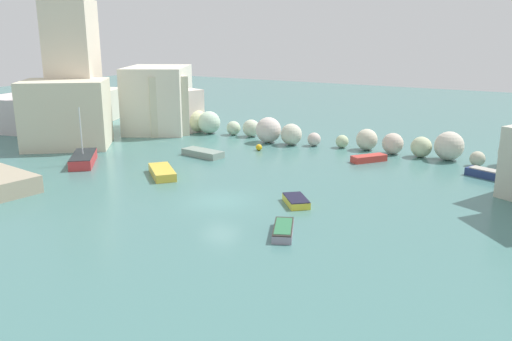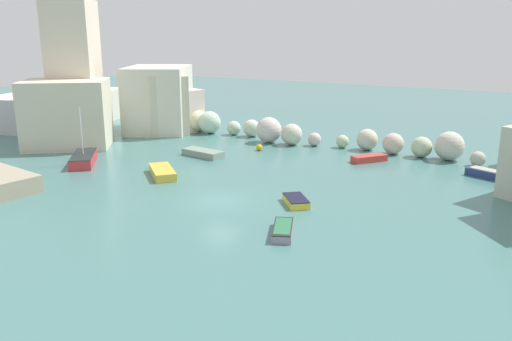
{
  "view_description": "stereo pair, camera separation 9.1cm",
  "coord_description": "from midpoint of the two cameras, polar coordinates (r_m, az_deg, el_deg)",
  "views": [
    {
      "loc": [
        19.03,
        -28.23,
        11.25
      ],
      "look_at": [
        0.0,
        4.89,
        1.0
      ],
      "focal_mm": 36.85,
      "sensor_mm": 36.0,
      "label": 1
    },
    {
      "loc": [
        19.11,
        -28.19,
        11.25
      ],
      "look_at": [
        0.0,
        4.89,
        1.0
      ],
      "focal_mm": 36.85,
      "sensor_mm": 36.0,
      "label": 2
    }
  ],
  "objects": [
    {
      "name": "channel_buoy",
      "position": [
        50.59,
        0.27,
        2.53
      ],
      "size": [
        0.62,
        0.62,
        0.62
      ],
      "primitive_type": "sphere",
      "color": "gold",
      "rests_on": "cove_water"
    },
    {
      "name": "moored_boat_3",
      "position": [
        47.84,
        -18.29,
        1.21
      ],
      "size": [
        4.68,
        5.06,
        4.95
      ],
      "rotation": [
        0.0,
        0.0,
        5.42
      ],
      "color": "#C73538",
      "rests_on": "cove_water"
    },
    {
      "name": "moored_boat_5",
      "position": [
        47.36,
        12.1,
        1.3
      ],
      "size": [
        2.78,
        3.21,
        0.57
      ],
      "rotation": [
        0.0,
        0.0,
        0.93
      ],
      "color": "#D03B33",
      "rests_on": "cove_water"
    },
    {
      "name": "moored_boat_7",
      "position": [
        42.33,
        -10.21,
        -0.18
      ],
      "size": [
        4.17,
        3.94,
        0.65
      ],
      "rotation": [
        0.0,
        0.0,
        2.42
      ],
      "color": "gold",
      "rests_on": "cove_water"
    },
    {
      "name": "rock_breakwater",
      "position": [
        53.63,
        4.65,
        4.12
      ],
      "size": [
        37.56,
        4.05,
        2.63
      ],
      "color": "beige",
      "rests_on": "ground"
    },
    {
      "name": "moored_boat_6",
      "position": [
        44.92,
        24.16,
        -0.4
      ],
      "size": [
        4.09,
        2.48,
        0.67
      ],
      "rotation": [
        0.0,
        0.0,
        5.92
      ],
      "color": "navy",
      "rests_on": "cove_water"
    },
    {
      "name": "moored_boat_2",
      "position": [
        30.05,
        2.88,
        -6.43
      ],
      "size": [
        2.24,
        3.29,
        0.51
      ],
      "rotation": [
        0.0,
        0.0,
        1.98
      ],
      "color": "gray",
      "rests_on": "cove_water"
    },
    {
      "name": "moored_boat_1",
      "position": [
        35.06,
        4.3,
        -3.31
      ],
      "size": [
        2.62,
        2.75,
        0.5
      ],
      "rotation": [
        0.0,
        0.0,
        5.42
      ],
      "color": "yellow",
      "rests_on": "cove_water"
    },
    {
      "name": "cove_water",
      "position": [
        35.86,
        -3.97,
        -3.3
      ],
      "size": [
        160.0,
        160.0,
        0.0
      ],
      "primitive_type": "plane",
      "color": "#467774",
      "rests_on": "ground"
    },
    {
      "name": "cliff_headland_left",
      "position": [
        61.34,
        -16.31,
        7.51
      ],
      "size": [
        23.57,
        22.11,
        14.28
      ],
      "color": "silver",
      "rests_on": "ground"
    },
    {
      "name": "moored_boat_0",
      "position": [
        48.49,
        -5.86,
        1.89
      ],
      "size": [
        4.19,
        2.11,
        0.6
      ],
      "rotation": [
        0.0,
        0.0,
        6.14
      ],
      "color": "gray",
      "rests_on": "cove_water"
    }
  ]
}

